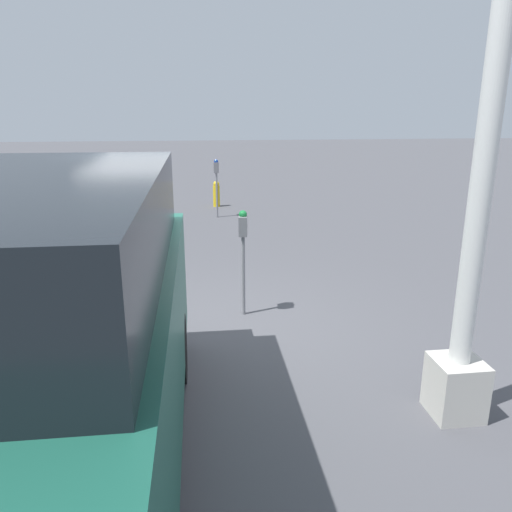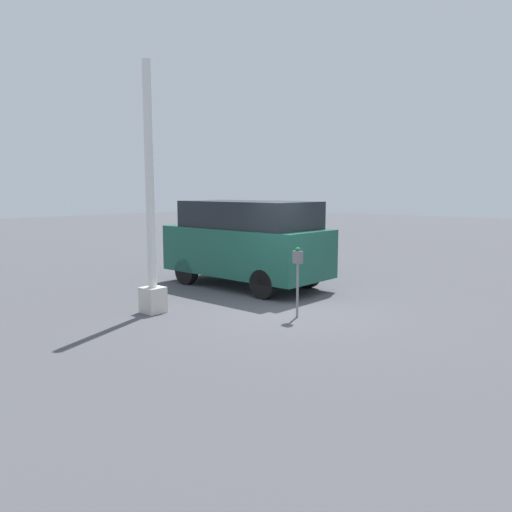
{
  "view_description": "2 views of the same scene",
  "coord_description": "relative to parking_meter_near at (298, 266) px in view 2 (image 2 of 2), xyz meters",
  "views": [
    {
      "loc": [
        5.72,
        -0.19,
        2.73
      ],
      "look_at": [
        -0.3,
        0.58,
        0.94
      ],
      "focal_mm": 35.0,
      "sensor_mm": 36.0,
      "label": 1
    },
    {
      "loc": [
        -6.57,
        8.61,
        2.62
      ],
      "look_at": [
        0.17,
        0.81,
        1.24
      ],
      "focal_mm": 35.0,
      "sensor_mm": 36.0,
      "label": 2
    }
  ],
  "objects": [
    {
      "name": "parked_van",
      "position": [
        3.02,
        -1.81,
        0.17
      ],
      "size": [
        4.57,
        2.1,
        2.31
      ],
      "rotation": [
        0.0,
        0.0,
        -0.01
      ],
      "color": "#195142",
      "rests_on": "ground"
    },
    {
      "name": "lamp_post",
      "position": [
        2.59,
        1.69,
        0.77
      ],
      "size": [
        0.44,
        0.44,
        5.22
      ],
      "color": "beige",
      "rests_on": "ground"
    },
    {
      "name": "ground_plane",
      "position": [
        0.65,
        -0.45,
        -1.08
      ],
      "size": [
        80.0,
        80.0,
        0.0
      ],
      "primitive_type": "plane",
      "color": "#4C4C51"
    },
    {
      "name": "parking_meter_near",
      "position": [
        0.0,
        0.0,
        0.0
      ],
      "size": [
        0.21,
        0.14,
        1.46
      ],
      "rotation": [
        0.0,
        0.0,
        -0.13
      ],
      "color": "gray",
      "rests_on": "ground"
    }
  ]
}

